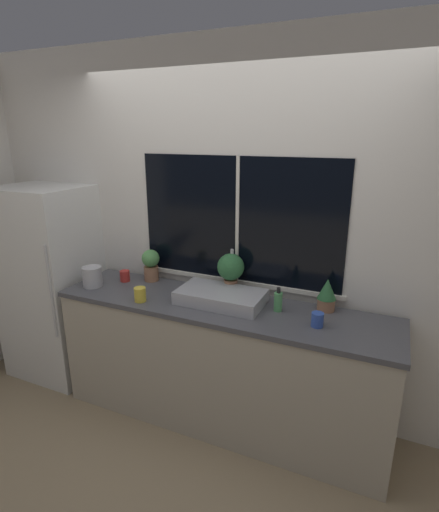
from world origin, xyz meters
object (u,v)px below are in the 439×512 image
object	(u,v)px
mug_blue	(317,320)
kettle	(92,276)
sink	(221,296)
potted_plant_center	(231,269)
mug_red	(125,276)
potted_plant_right	(327,294)
refrigerator	(52,283)
potted_plant_left	(151,264)
mug_yellow	(140,294)
soap_bottle	(278,301)

from	to	relation	value
mug_blue	kettle	size ratio (longest dim) A/B	0.52
sink	potted_plant_center	world-z (taller)	sink
sink	mug_red	bearing A→B (deg)	175.13
kettle	potted_plant_right	bearing A→B (deg)	9.72
refrigerator	potted_plant_left	bearing A→B (deg)	10.95
potted_plant_left	kettle	xyz separation A→B (m)	(-0.34, -0.29, -0.05)
mug_yellow	kettle	distance (m)	0.51
potted_plant_center	mug_red	bearing A→B (deg)	-173.42
refrigerator	mug_red	bearing A→B (deg)	5.97
refrigerator	mug_red	xyz separation A→B (m)	(0.73, 0.08, 0.15)
potted_plant_left	kettle	size ratio (longest dim) A/B	1.47
potted_plant_center	kettle	world-z (taller)	potted_plant_center
potted_plant_right	mug_blue	world-z (taller)	potted_plant_right
potted_plant_left	potted_plant_right	world-z (taller)	potted_plant_left
mug_red	kettle	bearing A→B (deg)	-128.90
refrigerator	mug_blue	bearing A→B (deg)	-2.15
kettle	mug_yellow	bearing A→B (deg)	-10.27
soap_bottle	potted_plant_center	bearing A→B (deg)	160.41
soap_bottle	mug_blue	xyz separation A→B (m)	(0.28, -0.12, -0.02)
potted_plant_left	refrigerator	bearing A→B (deg)	-169.05
refrigerator	kettle	xyz separation A→B (m)	(0.57, -0.12, 0.19)
potted_plant_left	potted_plant_right	bearing A→B (deg)	0.00
mug_yellow	mug_red	world-z (taller)	mug_yellow
sink	mug_yellow	distance (m)	0.57
soap_bottle	potted_plant_left	bearing A→B (deg)	172.53
potted_plant_right	soap_bottle	world-z (taller)	potted_plant_right
potted_plant_left	potted_plant_center	distance (m)	0.69
kettle	refrigerator	bearing A→B (deg)	168.39
sink	mug_yellow	world-z (taller)	sink
refrigerator	potted_plant_center	world-z (taller)	refrigerator
refrigerator	sink	xyz separation A→B (m)	(1.59, 0.00, 0.15)
potted_plant_center	soap_bottle	distance (m)	0.44
sink	potted_plant_center	distance (m)	0.23
mug_blue	kettle	distance (m)	1.71
potted_plant_right	kettle	bearing A→B (deg)	-170.28
sink	mug_blue	world-z (taller)	sink
mug_yellow	potted_plant_center	bearing A→B (deg)	36.12
potted_plant_right	mug_red	bearing A→B (deg)	-176.31
potted_plant_right	soap_bottle	distance (m)	0.32
potted_plant_left	mug_red	xyz separation A→B (m)	(-0.18, -0.10, -0.10)
potted_plant_left	potted_plant_right	size ratio (longest dim) A/B	1.16
mug_blue	mug_red	xyz separation A→B (m)	(-1.55, 0.16, -0.00)
refrigerator	potted_plant_right	world-z (taller)	refrigerator
soap_bottle	potted_plant_right	bearing A→B (deg)	26.21
mug_blue	potted_plant_right	bearing A→B (deg)	88.46
potted_plant_center	mug_red	distance (m)	0.89
soap_bottle	kettle	xyz separation A→B (m)	(-1.42, -0.15, 0.02)
mug_blue	kettle	world-z (taller)	kettle
mug_yellow	mug_red	xyz separation A→B (m)	(-0.34, 0.28, -0.01)
refrigerator	mug_blue	xyz separation A→B (m)	(2.27, -0.09, 0.15)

